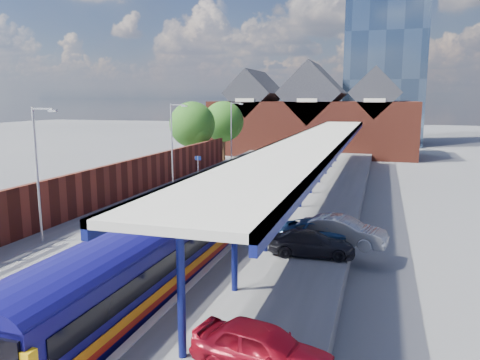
% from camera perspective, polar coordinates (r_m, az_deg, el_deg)
% --- Properties ---
extents(ground, '(240.00, 240.00, 0.00)m').
position_cam_1_polar(ground, '(45.43, 3.63, -0.78)').
color(ground, '#5B5B5E').
rests_on(ground, ground).
extents(ballast_bed, '(6.00, 76.00, 0.06)m').
position_cam_1_polar(ballast_bed, '(35.98, -0.06, -3.56)').
color(ballast_bed, '#473D33').
rests_on(ballast_bed, ground).
extents(rails, '(4.51, 76.00, 0.14)m').
position_cam_1_polar(rails, '(35.96, -0.06, -3.42)').
color(rails, slate).
rests_on(rails, ground).
extents(left_platform, '(5.00, 76.00, 1.00)m').
position_cam_1_polar(left_platform, '(37.81, -8.07, -2.26)').
color(left_platform, '#565659').
rests_on(left_platform, ground).
extents(right_platform, '(6.00, 76.00, 1.00)m').
position_cam_1_polar(right_platform, '(34.64, 9.49, -3.42)').
color(right_platform, '#565659').
rests_on(right_platform, ground).
extents(coping_left, '(0.30, 76.00, 0.05)m').
position_cam_1_polar(coping_left, '(36.79, -4.76, -1.70)').
color(coping_left, silver).
rests_on(coping_left, left_platform).
extents(coping_right, '(0.30, 76.00, 0.05)m').
position_cam_1_polar(coping_right, '(34.99, 4.88, -2.31)').
color(coping_right, silver).
rests_on(coping_right, right_platform).
extents(yellow_line, '(0.14, 76.00, 0.01)m').
position_cam_1_polar(yellow_line, '(37.01, -5.63, -1.68)').
color(yellow_line, yellow).
rests_on(yellow_line, left_platform).
extents(train, '(3.08, 65.94, 3.45)m').
position_cam_1_polar(train, '(42.07, 4.76, 1.28)').
color(train, '#0F0C58').
rests_on(train, ground).
extents(canopy, '(4.50, 52.00, 4.48)m').
position_cam_1_polar(canopy, '(35.87, 9.29, 4.73)').
color(canopy, '#0E1456').
rests_on(canopy, right_platform).
extents(lamp_post_b, '(1.48, 0.18, 7.00)m').
position_cam_1_polar(lamp_post_b, '(25.80, -23.30, 1.51)').
color(lamp_post_b, '#A5A8AA').
rests_on(lamp_post_b, left_platform).
extents(lamp_post_c, '(1.48, 0.18, 7.00)m').
position_cam_1_polar(lamp_post_c, '(39.30, -8.14, 4.82)').
color(lamp_post_c, '#A5A8AA').
rests_on(lamp_post_c, left_platform).
extents(lamp_post_d, '(1.48, 0.18, 7.00)m').
position_cam_1_polar(lamp_post_d, '(54.18, -0.94, 6.28)').
color(lamp_post_d, '#A5A8AA').
rests_on(lamp_post_d, left_platform).
extents(platform_sign, '(0.55, 0.08, 2.50)m').
position_cam_1_polar(platform_sign, '(40.84, -5.14, 1.82)').
color(platform_sign, '#A5A8AA').
rests_on(platform_sign, left_platform).
extents(brick_wall, '(0.35, 50.00, 3.86)m').
position_cam_1_polar(brick_wall, '(33.17, -16.95, -0.86)').
color(brick_wall, maroon).
rests_on(brick_wall, left_platform).
extents(station_building, '(30.00, 12.12, 13.78)m').
position_cam_1_polar(station_building, '(72.25, 8.86, 7.42)').
color(station_building, maroon).
rests_on(station_building, ground).
extents(glass_tower, '(14.20, 14.20, 40.30)m').
position_cam_1_polar(glass_tower, '(94.21, 17.41, 16.64)').
color(glass_tower, '#425671').
rests_on(glass_tower, ground).
extents(tree_near, '(5.20, 5.20, 8.10)m').
position_cam_1_polar(tree_near, '(53.58, -5.72, 6.58)').
color(tree_near, '#382314').
rests_on(tree_near, ground).
extents(tree_far, '(5.20, 5.20, 8.10)m').
position_cam_1_polar(tree_far, '(60.70, -1.92, 7.00)').
color(tree_far, '#382314').
rests_on(tree_far, ground).
extents(parked_car_red, '(4.26, 2.40, 1.37)m').
position_cam_1_polar(parked_car_red, '(13.52, 2.73, -19.85)').
color(parked_car_red, maroon).
rests_on(parked_car_red, right_platform).
extents(parked_car_silver, '(4.66, 2.17, 1.48)m').
position_cam_1_polar(parked_car_silver, '(24.48, 12.30, -6.11)').
color(parked_car_silver, '#9FA0A3').
rests_on(parked_car_silver, right_platform).
extents(parked_car_dark, '(4.21, 1.96, 1.19)m').
position_cam_1_polar(parked_car_dark, '(22.73, 8.71, -7.63)').
color(parked_car_dark, black).
rests_on(parked_car_dark, right_platform).
extents(parked_car_blue, '(4.69, 2.73, 1.23)m').
position_cam_1_polar(parked_car_blue, '(24.59, 9.66, -6.25)').
color(parked_car_blue, navy).
rests_on(parked_car_blue, right_platform).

